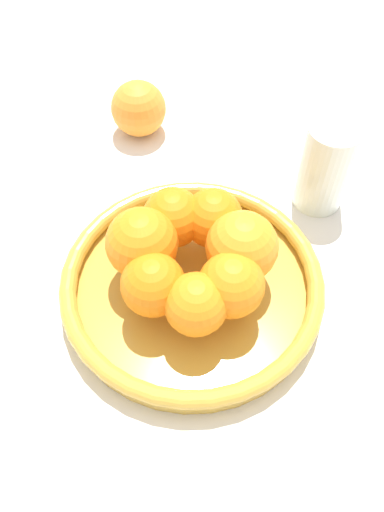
% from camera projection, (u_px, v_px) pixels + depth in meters
% --- Properties ---
extents(ground_plane, '(4.00, 4.00, 0.00)m').
position_uv_depth(ground_plane, '(192.00, 293.00, 0.60)').
color(ground_plane, white).
extents(fruit_bowl, '(0.31, 0.31, 0.04)m').
position_uv_depth(fruit_bowl, '(192.00, 284.00, 0.58)').
color(fruit_bowl, gold).
rests_on(fruit_bowl, ground_plane).
extents(orange_pile, '(0.18, 0.18, 0.08)m').
position_uv_depth(orange_pile, '(193.00, 253.00, 0.54)').
color(orange_pile, orange).
rests_on(orange_pile, fruit_bowl).
extents(stray_orange, '(0.08, 0.08, 0.08)m').
position_uv_depth(stray_orange, '(139.00, 109.00, 0.74)').
color(stray_orange, orange).
rests_on(stray_orange, ground_plane).
extents(drinking_glass, '(0.07, 0.07, 0.12)m').
position_uv_depth(drinking_glass, '(327.00, 168.00, 0.64)').
color(drinking_glass, silver).
rests_on(drinking_glass, ground_plane).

